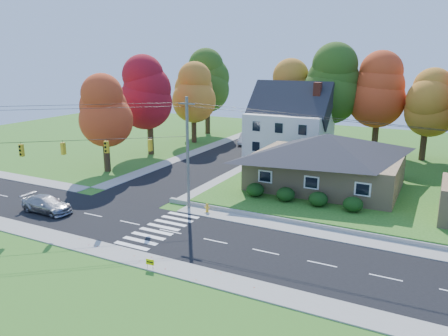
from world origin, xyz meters
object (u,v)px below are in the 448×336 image
object	(u,v)px
silver_sedan	(47,204)
white_car	(246,138)
ranch_house	(326,160)
fire_hydrant	(207,208)

from	to	relation	value
silver_sedan	white_car	distance (m)	35.99
silver_sedan	ranch_house	bearing A→B (deg)	-48.66
silver_sedan	fire_hydrant	xyz separation A→B (m)	(12.55, 6.31, -0.33)
ranch_house	white_car	size ratio (longest dim) A/B	2.91
silver_sedan	white_car	xyz separation A→B (m)	(2.96, 35.86, 0.11)
ranch_house	fire_hydrant	bearing A→B (deg)	-124.43
white_car	fire_hydrant	distance (m)	31.07
silver_sedan	white_car	size ratio (longest dim) A/B	0.98
white_car	ranch_house	bearing A→B (deg)	-58.71
silver_sedan	fire_hydrant	size ratio (longest dim) A/B	5.75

